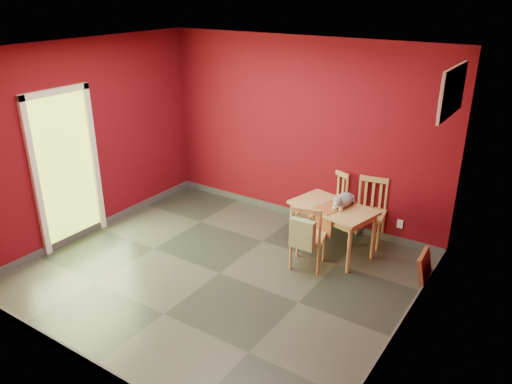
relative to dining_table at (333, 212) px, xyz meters
The scene contains 13 objects.
ground 1.67m from the dining_table, 125.92° to the right, with size 4.50×4.50×0.00m, color #2D342D.
room_shell 1.65m from the dining_table, 125.92° to the right, with size 4.50×4.50×4.50m.
doorway 3.60m from the dining_table, 152.13° to the right, with size 0.06×1.01×2.13m.
window 2.21m from the dining_table, 11.31° to the right, with size 0.05×0.90×0.50m.
outlet_plate 1.04m from the dining_table, 46.63° to the left, with size 0.08×0.01×0.12m, color silver.
dining_table is the anchor object (origin of this frame).
table_runner 0.10m from the dining_table, 90.00° to the right, with size 0.40×0.63×0.29m.
chair_far_left 0.69m from the dining_table, 117.37° to the left, with size 0.55×0.55×0.89m.
chair_far_right 0.65m from the dining_table, 62.30° to the left, with size 0.49×0.49×0.91m.
chair_near 0.55m from the dining_table, 99.30° to the right, with size 0.50×0.50×0.87m.
tote_bag 0.73m from the dining_table, 94.00° to the right, with size 0.32×0.19×0.44m.
cat 0.24m from the dining_table, 43.81° to the left, with size 0.23×0.45×0.22m, color slate, non-canonical shape.
picture_frame 1.33m from the dining_table, ahead, with size 0.16×0.42×0.42m.
Camera 1 is at (3.33, -4.21, 3.34)m, focal length 35.00 mm.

